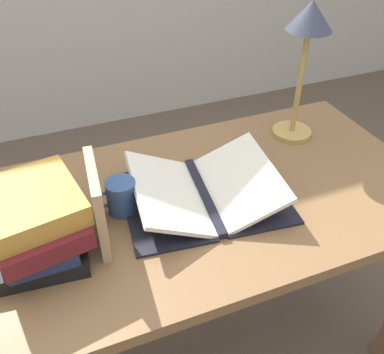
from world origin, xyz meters
TOP-DOWN VIEW (x-y plane):
  - ground_plane at (0.00, 0.00)m, footprint 12.00×12.00m
  - reading_desk at (0.00, 0.00)m, footprint 1.50×0.71m
  - open_book at (0.09, -0.01)m, footprint 0.48×0.39m
  - book_stack_tall at (-0.36, -0.04)m, footprint 0.25×0.30m
  - book_standing_upright at (-0.21, -0.05)m, footprint 0.04×0.20m
  - reading_lamp at (0.50, 0.19)m, footprint 0.14×0.14m
  - coffee_mug at (-0.14, 0.03)m, footprint 0.11×0.08m

SIDE VIEW (x-z plane):
  - ground_plane at x=0.00m, z-range 0.00..0.00m
  - reading_desk at x=0.00m, z-range 0.27..1.02m
  - open_book at x=0.09m, z-range 0.73..0.82m
  - coffee_mug at x=-0.14m, z-range 0.74..0.84m
  - book_stack_tall at x=-0.36m, z-range 0.74..0.92m
  - book_standing_upright at x=-0.21m, z-range 0.74..0.95m
  - reading_lamp at x=0.50m, z-range 0.85..1.30m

